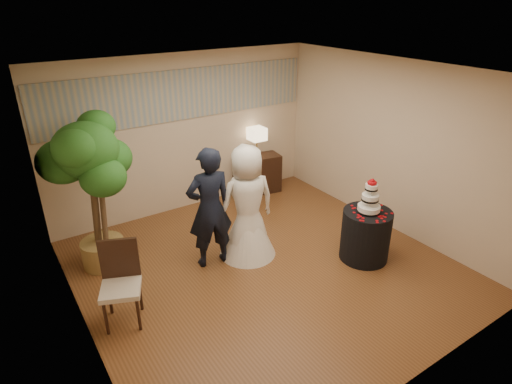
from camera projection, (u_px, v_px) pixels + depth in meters
floor at (265, 268)px, 6.30m from camera, size 5.00×5.00×0.00m
ceiling at (268, 73)px, 5.11m from camera, size 5.00×5.00×0.00m
wall_back at (186, 134)px, 7.59m from camera, size 5.00×0.06×2.80m
wall_front at (426, 273)px, 3.82m from camera, size 5.00×0.06×2.80m
wall_left at (70, 234)px, 4.45m from camera, size 0.06×5.00×2.80m
wall_right at (392, 147)px, 6.97m from camera, size 0.06×5.00×2.80m
mural_border at (183, 95)px, 7.28m from camera, size 4.90×0.02×0.85m
groom at (210, 208)px, 6.04m from camera, size 0.72×0.52×1.82m
bride at (247, 202)px, 6.28m from camera, size 0.97×0.97×1.76m
cake_table at (365, 235)px, 6.38m from camera, size 0.84×0.84×0.79m
wedding_cake at (370, 196)px, 6.10m from camera, size 0.33×0.33×0.52m
console at (257, 174)px, 8.53m from camera, size 0.97×0.54×0.77m
table_lamp at (257, 142)px, 8.25m from camera, size 0.30×0.30×0.58m
ficus_tree at (93, 194)px, 5.91m from camera, size 1.15×1.15×2.29m
side_chair at (120, 286)px, 5.06m from camera, size 0.64×0.65×1.05m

